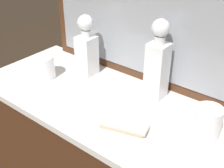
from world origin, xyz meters
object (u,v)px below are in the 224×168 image
object	(u,v)px
silver_brush_center	(123,126)
crystal_tumbler_far_right	(44,68)
crystal_decanter_left	(87,51)
crystal_tumbler_far_left	(207,123)
crystal_decanter_front	(157,67)

from	to	relation	value
silver_brush_center	crystal_tumbler_far_right	bearing A→B (deg)	171.27
silver_brush_center	crystal_decanter_left	bearing A→B (deg)	149.17
crystal_tumbler_far_right	crystal_tumbler_far_left	world-z (taller)	crystal_tumbler_far_left
crystal_decanter_left	silver_brush_center	bearing A→B (deg)	-30.83
crystal_decanter_left	crystal_tumbler_far_right	world-z (taller)	crystal_decanter_left
crystal_decanter_front	crystal_tumbler_far_left	size ratio (longest dim) A/B	3.03
crystal_tumbler_far_right	silver_brush_center	world-z (taller)	crystal_tumbler_far_right
crystal_decanter_left	crystal_decanter_front	bearing A→B (deg)	4.80
crystal_tumbler_far_right	crystal_tumbler_far_left	size ratio (longest dim) A/B	0.96
crystal_decanter_front	silver_brush_center	xyz separation A→B (m)	(0.03, -0.24, -0.11)
crystal_decanter_left	crystal_tumbler_far_left	bearing A→B (deg)	-6.69
crystal_tumbler_far_right	silver_brush_center	size ratio (longest dim) A/B	0.57
crystal_tumbler_far_left	crystal_tumbler_far_right	bearing A→B (deg)	-174.18
crystal_decanter_left	silver_brush_center	distance (m)	0.43
crystal_decanter_front	crystal_tumbler_far_right	xyz separation A→B (m)	(-0.45, -0.17, -0.08)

